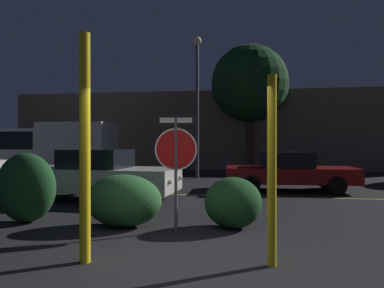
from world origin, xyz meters
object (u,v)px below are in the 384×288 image
street_lamp (197,92)px  yellow_pole_left (85,148)px  tree_0 (250,84)px  stop_sign (176,150)px  hedge_bush_2 (123,201)px  hedge_bush_1 (26,188)px  yellow_pole_right (272,170)px  passing_car_2 (100,175)px  passing_car_3 (289,171)px  hedge_bush_3 (233,203)px  delivery_truck (57,146)px

street_lamp → yellow_pole_left: bearing=-89.1°
street_lamp → tree_0: tree_0 is taller
stop_sign → hedge_bush_2: size_ratio=1.42×
stop_sign → street_lamp: size_ratio=0.34×
hedge_bush_2 → street_lamp: street_lamp is taller
yellow_pole_left → hedge_bush_1: size_ratio=2.20×
hedge_bush_2 → tree_0: tree_0 is taller
yellow_pole_right → passing_car_2: bearing=132.6°
hedge_bush_1 → passing_car_2: passing_car_2 is taller
street_lamp → hedge_bush_1: bearing=-102.6°
hedge_bush_1 → hedge_bush_2: (2.21, -0.06, -0.21)m
yellow_pole_right → tree_0: 17.33m
stop_sign → yellow_pole_right: size_ratio=0.85×
passing_car_2 → street_lamp: street_lamp is taller
passing_car_3 → hedge_bush_3: bearing=-17.6°
yellow_pole_right → delivery_truck: (-10.03, 12.29, 0.16)m
yellow_pole_left → yellow_pole_right: yellow_pole_left is taller
hedge_bush_3 → hedge_bush_2: bearing=-174.0°
yellow_pole_right → tree_0: size_ratio=0.36×
delivery_truck → street_lamp: street_lamp is taller
yellow_pole_left → hedge_bush_1: 3.46m
passing_car_3 → tree_0: tree_0 is taller
delivery_truck → yellow_pole_left: bearing=-149.1°
passing_car_2 → tree_0: bearing=163.4°
yellow_pole_left → yellow_pole_right: size_ratio=1.23×
hedge_bush_1 → street_lamp: (2.24, 10.03, 3.33)m
yellow_pole_left → street_lamp: (-0.19, 12.33, 2.43)m
delivery_truck → street_lamp: bearing=-91.5°
passing_car_2 → passing_car_3: (5.70, 3.10, -0.06)m
hedge_bush_3 → street_lamp: bearing=102.5°
passing_car_2 → tree_0: (4.27, 11.80, 4.38)m
hedge_bush_2 → hedge_bush_1: bearing=178.4°
hedge_bush_1 → stop_sign: bearing=-4.9°
hedge_bush_3 → tree_0: (0.22, 14.71, 4.62)m
stop_sign → hedge_bush_3: bearing=14.6°
yellow_pole_left → tree_0: (2.21, 17.18, 3.49)m
stop_sign → tree_0: tree_0 is taller
stop_sign → passing_car_2: (-2.97, 3.37, -0.82)m
delivery_truck → passing_car_2: bearing=-143.0°
hedge_bush_2 → delivery_truck: size_ratio=0.29×
hedge_bush_3 → passing_car_3: size_ratio=0.25×
passing_car_2 → passing_car_3: 6.49m
yellow_pole_right → street_lamp: street_lamp is taller
hedge_bush_1 → hedge_bush_3: size_ratio=1.30×
hedge_bush_3 → passing_car_2: bearing=144.2°
hedge_bush_3 → delivery_truck: delivery_truck is taller
passing_car_3 → passing_car_2: bearing=-63.6°
yellow_pole_left → delivery_truck: (-7.40, 12.56, -0.15)m
passing_car_3 → yellow_pole_right: bearing=-9.2°
street_lamp → tree_0: size_ratio=0.90×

